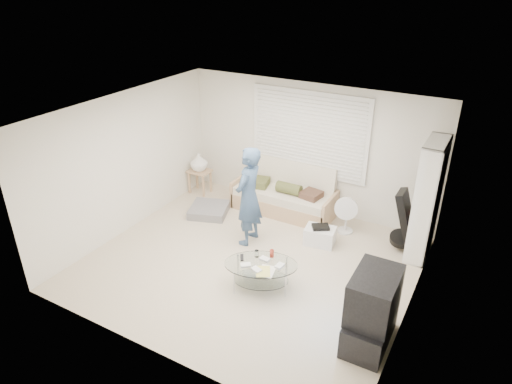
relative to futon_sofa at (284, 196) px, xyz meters
The scene contains 13 objects.
ground 1.92m from the futon_sofa, 80.89° to the right, with size 5.00×5.00×0.00m, color #C0B395.
room_shell 1.93m from the futon_sofa, 77.85° to the right, with size 5.02×4.52×2.51m.
window_blinds 1.31m from the futon_sofa, 47.60° to the left, with size 2.32×0.08×1.62m.
futon_sofa is the anchor object (origin of this frame).
grey_floor_pillow 1.50m from the futon_sofa, 145.85° to the right, with size 0.70×0.70×0.16m, color slate.
side_table 1.96m from the futon_sofa, behind, with size 0.45×0.36×0.89m.
bookshelf 2.72m from the futon_sofa, ahead, with size 0.32×0.85×2.01m.
guitar_case 2.38m from the futon_sofa, ahead, with size 0.45×0.40×1.05m.
floor_fan 1.34m from the futon_sofa, ahead, with size 0.43×0.28×0.70m.
storage_bin 1.33m from the futon_sofa, 35.80° to the right, with size 0.56×0.43×0.36m.
tv_unit 3.62m from the futon_sofa, 46.37° to the right, with size 0.54×0.96×1.04m.
coffee_table 2.43m from the futon_sofa, 72.04° to the right, with size 1.28×1.08×0.53m.
standing_person 1.42m from the futon_sofa, 92.12° to the right, with size 0.64×0.42×1.76m, color #334771.
Camera 1 is at (3.11, -5.33, 4.36)m, focal length 32.00 mm.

